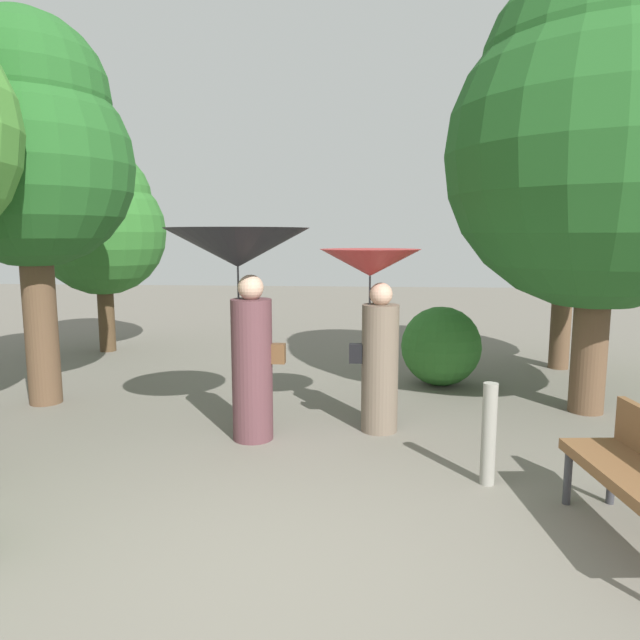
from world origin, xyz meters
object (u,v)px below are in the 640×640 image
(person_left, at_px, (241,278))
(tree_near_right, at_px, (605,130))
(person_right, at_px, (374,306))
(tree_far_back, at_px, (101,222))
(path_marker_post, at_px, (489,434))
(tree_near_left, at_px, (28,145))
(tree_mid_right, at_px, (568,209))

(person_left, xyz_separation_m, tree_near_right, (3.80, 1.22, 1.55))
(person_left, bearing_deg, person_right, -77.78)
(tree_far_back, distance_m, path_marker_post, 7.84)
(tree_near_left, bearing_deg, person_right, -9.55)
(person_left, xyz_separation_m, tree_mid_right, (4.22, 3.51, 0.81))
(tree_far_back, bearing_deg, person_right, -39.33)
(tree_near_right, relative_size, tree_mid_right, 1.36)
(tree_near_right, bearing_deg, person_right, -160.90)
(tree_near_right, distance_m, path_marker_post, 3.81)
(person_left, xyz_separation_m, tree_near_left, (-2.72, 1.03, 1.45))
(person_right, relative_size, tree_mid_right, 0.51)
(path_marker_post, bearing_deg, tree_near_left, 158.70)
(person_right, xyz_separation_m, tree_near_left, (-4.02, 0.68, 1.76))
(tree_far_back, bearing_deg, tree_near_left, -77.80)
(tree_far_back, bearing_deg, person_left, -51.09)
(person_left, relative_size, tree_far_back, 0.60)
(person_left, distance_m, path_marker_post, 2.70)
(path_marker_post, bearing_deg, person_right, 126.77)
(person_right, xyz_separation_m, path_marker_post, (0.94, -1.26, -0.90))
(path_marker_post, bearing_deg, tree_mid_right, 65.89)
(tree_mid_right, height_order, path_marker_post, tree_mid_right)
(person_left, distance_m, tree_near_left, 3.25)
(person_left, xyz_separation_m, tree_far_back, (-3.40, 4.22, 0.65))
(person_right, distance_m, tree_near_left, 4.44)
(tree_near_right, bearing_deg, tree_near_left, -178.34)
(path_marker_post, bearing_deg, person_left, 158.17)
(tree_far_back, relative_size, path_marker_post, 4.11)
(person_left, relative_size, tree_mid_right, 0.57)
(tree_near_right, relative_size, tree_far_back, 1.44)
(tree_near_right, distance_m, tree_mid_right, 2.44)
(person_right, height_order, tree_near_left, tree_near_left)
(tree_near_left, relative_size, tree_far_back, 1.29)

